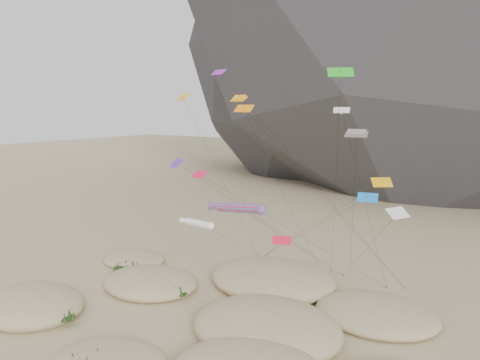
{
  "coord_description": "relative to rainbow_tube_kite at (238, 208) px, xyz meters",
  "views": [
    {
      "loc": [
        26.81,
        -33.1,
        22.68
      ],
      "look_at": [
        -2.87,
        12.0,
        14.19
      ],
      "focal_mm": 35.0,
      "sensor_mm": 36.0,
      "label": 1
    }
  ],
  "objects": [
    {
      "name": "white_tube_kite",
      "position": [
        -2.07,
        -4.8,
        -1.11
      ],
      "size": [
        5.91,
        19.63,
        10.7
      ],
      "color": "white",
      "rests_on": "ground"
    },
    {
      "name": "rainbow_tube_kite",
      "position": [
        0.0,
        0.0,
        0.0
      ],
      "size": [
        11.04,
        16.13,
        12.15
      ],
      "color": "red",
      "rests_on": "ground"
    },
    {
      "name": "dune_grass",
      "position": [
        2.51,
        -6.82,
        -10.36
      ],
      "size": [
        41.04,
        27.03,
        1.45
      ],
      "color": "black",
      "rests_on": "ground"
    },
    {
      "name": "dunes",
      "position": [
        1.97,
        -5.05,
        -10.43
      ],
      "size": [
        52.05,
        37.07,
        4.04
      ],
      "color": "#CCB789",
      "rests_on": "ground"
    },
    {
      "name": "orange_parafoil",
      "position": [
        -4.27,
        7.0,
        12.23
      ],
      "size": [
        10.75,
        7.09,
        24.18
      ],
      "color": "#FFA20D",
      "rests_on": "ground"
    },
    {
      "name": "multi_parafoil",
      "position": [
        12.28,
        4.13,
        8.49
      ],
      "size": [
        4.7,
        10.19,
        20.36
      ],
      "color": "#FF421A",
      "rests_on": "ground"
    },
    {
      "name": "delta_kites",
      "position": [
        4.96,
        0.27,
        6.6
      ],
      "size": [
        28.37,
        20.33,
        26.83
      ],
      "color": "blue",
      "rests_on": "ground"
    },
    {
      "name": "ground",
      "position": [
        2.31,
        -10.65,
        -11.19
      ],
      "size": [
        500.0,
        500.0,
        0.0
      ],
      "primitive_type": "plane",
      "color": "#CCB789",
      "rests_on": "ground"
    },
    {
      "name": "kite_stakes",
      "position": [
        4.32,
        14.27,
        -11.04
      ],
      "size": [
        21.55,
        4.31,
        0.3
      ],
      "color": "#3F2D1E",
      "rests_on": "ground"
    }
  ]
}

